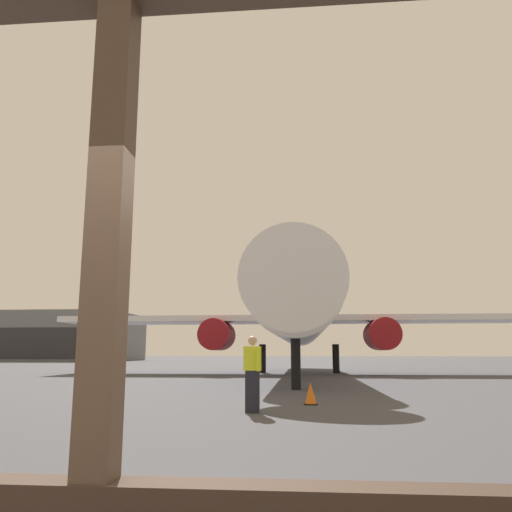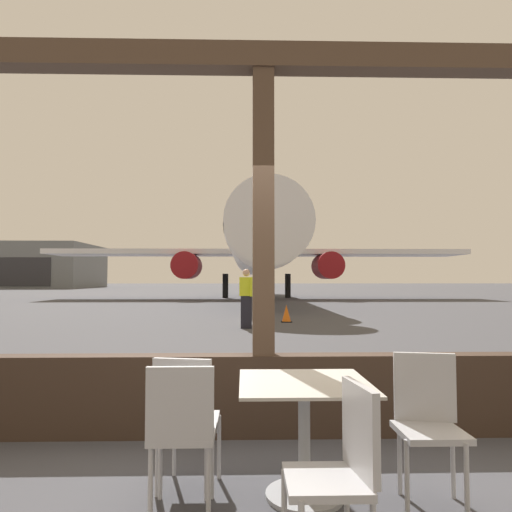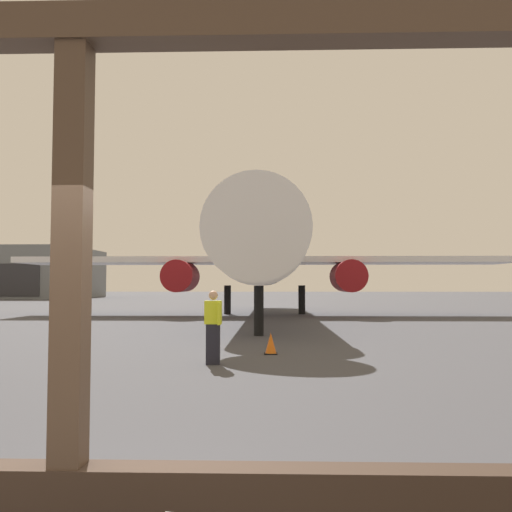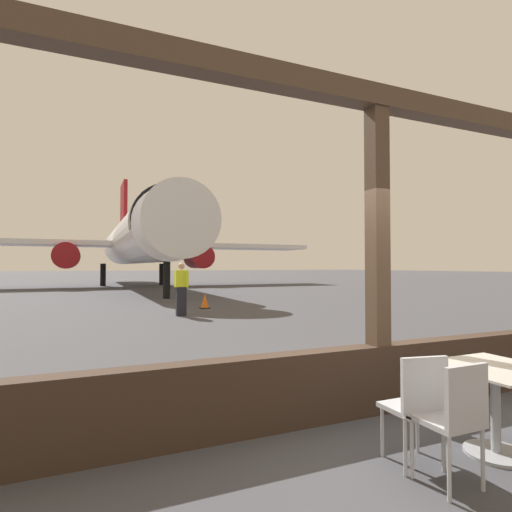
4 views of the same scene
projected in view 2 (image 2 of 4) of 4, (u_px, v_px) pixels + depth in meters
ground_plane at (246, 294)px, 44.29m from camera, size 220.00×220.00×0.00m
window_frame at (263, 300)px, 4.41m from camera, size 9.00×0.24×3.68m
dining_table at (304, 425)px, 3.14m from camera, size 0.86×0.86×0.76m
cafe_chair_window_left at (186, 411)px, 3.22m from camera, size 0.45×0.45×0.92m
cafe_chair_window_right at (182, 425)px, 2.87m from camera, size 0.40×0.40×0.93m
cafe_chair_aisle_left at (342, 461)px, 2.33m from camera, size 0.43×0.43×0.92m
cafe_chair_aisle_right at (428, 414)px, 3.08m from camera, size 0.45×0.45×0.95m
airplane at (258, 247)px, 32.89m from camera, size 30.38×30.25×10.55m
ground_crew_worker at (246, 298)px, 13.85m from camera, size 0.40×0.45×1.74m
traffic_cone at (286, 314)px, 15.81m from camera, size 0.36×0.36×0.58m
distant_hangar at (26, 266)px, 79.40m from camera, size 22.25×17.83×7.23m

